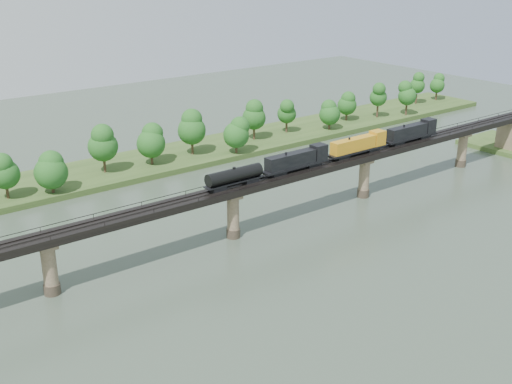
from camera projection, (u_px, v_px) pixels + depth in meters
ground at (330, 292)px, 115.85m from camera, size 400.00×400.00×0.00m
far_bank at (119, 169)px, 178.70m from camera, size 300.00×24.00×1.60m
bridge at (233, 214)px, 136.21m from camera, size 236.00×30.00×11.50m
bridge_superstructure at (233, 186)px, 133.98m from camera, size 220.00×4.90×0.75m
far_treeline at (95, 151)px, 167.88m from camera, size 289.06×17.54×13.60m
freight_train at (338, 150)px, 150.63m from camera, size 71.99×2.80×4.96m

